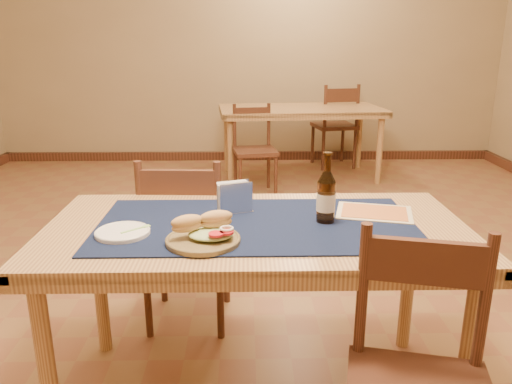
{
  "coord_description": "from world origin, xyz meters",
  "views": [
    {
      "loc": [
        -0.04,
        -2.58,
        1.42
      ],
      "look_at": [
        0.0,
        -0.7,
        0.85
      ],
      "focal_mm": 35.0,
      "sensor_mm": 36.0,
      "label": 1
    }
  ],
  "objects_px": {
    "back_table": "(300,115)",
    "beer_bottle": "(326,197)",
    "napkin_holder": "(235,198)",
    "chair_main_far": "(186,239)",
    "main_table": "(257,245)",
    "sandwich_plate": "(205,234)"
  },
  "relations": [
    {
      "from": "back_table",
      "to": "beer_bottle",
      "type": "distance_m",
      "value": 3.45
    },
    {
      "from": "beer_bottle",
      "to": "napkin_holder",
      "type": "relative_size",
      "value": 1.76
    },
    {
      "from": "chair_main_far",
      "to": "back_table",
      "type": "bearing_deg",
      "value": 73.16
    },
    {
      "from": "main_table",
      "to": "chair_main_far",
      "type": "distance_m",
      "value": 0.67
    },
    {
      "from": "main_table",
      "to": "beer_bottle",
      "type": "relative_size",
      "value": 5.9
    },
    {
      "from": "main_table",
      "to": "back_table",
      "type": "xyz_separation_m",
      "value": [
        0.54,
        3.45,
        0.0
      ]
    },
    {
      "from": "napkin_holder",
      "to": "beer_bottle",
      "type": "bearing_deg",
      "value": -17.66
    },
    {
      "from": "main_table",
      "to": "beer_bottle",
      "type": "distance_m",
      "value": 0.32
    },
    {
      "from": "chair_main_far",
      "to": "napkin_holder",
      "type": "distance_m",
      "value": 0.6
    },
    {
      "from": "sandwich_plate",
      "to": "beer_bottle",
      "type": "xyz_separation_m",
      "value": [
        0.45,
        0.19,
        0.07
      ]
    },
    {
      "from": "napkin_holder",
      "to": "back_table",
      "type": "bearing_deg",
      "value": 79.37
    },
    {
      "from": "main_table",
      "to": "beer_bottle",
      "type": "bearing_deg",
      "value": 3.44
    },
    {
      "from": "back_table",
      "to": "chair_main_far",
      "type": "height_order",
      "value": "chair_main_far"
    },
    {
      "from": "chair_main_far",
      "to": "napkin_holder",
      "type": "relative_size",
      "value": 5.88
    },
    {
      "from": "sandwich_plate",
      "to": "back_table",
      "type": "bearing_deg",
      "value": 78.75
    },
    {
      "from": "main_table",
      "to": "sandwich_plate",
      "type": "relative_size",
      "value": 6.17
    },
    {
      "from": "main_table",
      "to": "beer_bottle",
      "type": "xyz_separation_m",
      "value": [
        0.26,
        0.02,
        0.19
      ]
    },
    {
      "from": "sandwich_plate",
      "to": "beer_bottle",
      "type": "relative_size",
      "value": 0.96
    },
    {
      "from": "chair_main_far",
      "to": "napkin_holder",
      "type": "height_order",
      "value": "chair_main_far"
    },
    {
      "from": "main_table",
      "to": "back_table",
      "type": "bearing_deg",
      "value": 81.13
    },
    {
      "from": "beer_bottle",
      "to": "napkin_holder",
      "type": "distance_m",
      "value": 0.37
    },
    {
      "from": "back_table",
      "to": "sandwich_plate",
      "type": "distance_m",
      "value": 3.7
    }
  ]
}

